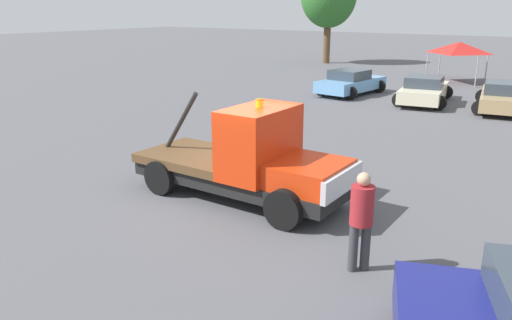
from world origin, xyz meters
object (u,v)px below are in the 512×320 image
at_px(person_near_truck, 361,215).
at_px(parked_car_skyblue, 351,82).
at_px(tow_truck, 251,162).
at_px(canopy_tent_red, 459,48).
at_px(traffic_cone, 232,147).
at_px(parked_car_tan, 502,97).
at_px(parked_car_cream, 424,90).

distance_m(person_near_truck, parked_car_skyblue, 19.18).
bearing_deg(parked_car_skyblue, tow_truck, -157.32).
distance_m(person_near_truck, canopy_tent_red, 25.71).
xyz_separation_m(canopy_tent_red, traffic_cone, (-1.92, -20.74, -1.89)).
distance_m(tow_truck, canopy_tent_red, 23.64).
bearing_deg(person_near_truck, parked_car_tan, -41.84).
height_order(tow_truck, traffic_cone, tow_truck).
distance_m(canopy_tent_red, traffic_cone, 20.92).
xyz_separation_m(tow_truck, parked_car_skyblue, (-4.43, 15.72, -0.33)).
relative_size(parked_car_cream, canopy_tent_red, 1.68).
bearing_deg(person_near_truck, parked_car_cream, -30.32).
xyz_separation_m(parked_car_skyblue, canopy_tent_red, (3.60, 7.88, 1.49)).
height_order(parked_car_skyblue, canopy_tent_red, canopy_tent_red).
bearing_deg(parked_car_skyblue, canopy_tent_red, -17.63).
xyz_separation_m(parked_car_cream, canopy_tent_red, (-0.43, 8.21, 1.49)).
xyz_separation_m(parked_car_skyblue, traffic_cone, (1.68, -12.86, -0.39)).
distance_m(tow_truck, parked_car_cream, 15.40).
bearing_deg(traffic_cone, parked_car_tan, 65.13).
height_order(parked_car_tan, canopy_tent_red, canopy_tent_red).
relative_size(tow_truck, traffic_cone, 10.10).
height_order(parked_car_cream, traffic_cone, parked_car_cream).
xyz_separation_m(parked_car_skyblue, parked_car_cream, (4.04, -0.33, 0.00)).
relative_size(parked_car_skyblue, parked_car_cream, 0.93).
xyz_separation_m(tow_truck, parked_car_cream, (-0.39, 15.39, -0.33)).
height_order(tow_truck, parked_car_cream, tow_truck).
relative_size(person_near_truck, traffic_cone, 3.37).
bearing_deg(parked_car_cream, canopy_tent_red, -6.08).
distance_m(parked_car_skyblue, canopy_tent_red, 8.79).
xyz_separation_m(parked_car_cream, parked_car_tan, (3.51, 0.10, -0.00)).
bearing_deg(person_near_truck, tow_truck, 21.02).
relative_size(parked_car_skyblue, parked_car_tan, 0.92).
bearing_deg(person_near_truck, traffic_cone, 10.75).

